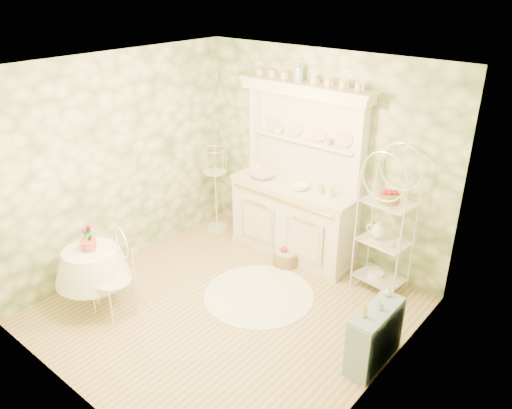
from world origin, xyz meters
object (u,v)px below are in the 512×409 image
Objects in this scene: bakers_rack at (386,227)px; cafe_chair at (114,284)px; kitchen_dresser at (295,175)px; birdcage_stand at (216,183)px; side_shelf at (375,337)px; floor_basket at (286,258)px; round_table at (94,275)px.

bakers_rack reaches higher than cafe_chair.
cafe_chair is (-0.69, -2.38, -0.74)m from kitchen_dresser.
cafe_chair is at bearing -123.81° from bakers_rack.
bakers_rack reaches higher than birdcage_stand.
side_shelf is 0.46× the size of birdcage_stand.
bakers_rack is 1.13× the size of birdcage_stand.
side_shelf is (0.55, -1.19, -0.54)m from bakers_rack.
cafe_chair is 2.73× the size of floor_basket.
bakers_rack is 1.43m from floor_basket.
side_shelf is 2.30× the size of floor_basket.
round_table is 2.29m from birdcage_stand.
side_shelf is at bearing -18.46° from birdcage_stand.
kitchen_dresser is 2.93× the size of round_table.
floor_basket is at bearing 84.44° from cafe_chair.
round_table is 2.63× the size of floor_basket.
cafe_chair is (-2.00, -2.37, -0.43)m from bakers_rack.
round_table is at bearing -128.21° from bakers_rack.
side_shelf is at bearing -32.93° from kitchen_dresser.
round_table is 0.96× the size of cafe_chair.
round_table is 0.36m from cafe_chair.
cafe_chair is at bearing -75.02° from birdcage_stand.
birdcage_stand is at bearing 120.67° from cafe_chair.
kitchen_dresser is 2.37m from side_shelf.
floor_basket is (1.16, 2.10, -0.29)m from round_table.
round_table is at bearing -118.98° from floor_basket.
side_shelf is 0.87× the size of round_table.
birdcage_stand is (-1.29, -0.15, -0.41)m from kitchen_dresser.
kitchen_dresser reaches higher than floor_basket.
bakers_rack reaches higher than floor_basket.
cafe_chair is at bearing -151.14° from side_shelf.
bakers_rack is 5.64× the size of floor_basket.
birdcage_stand is (-3.15, 1.05, 0.44)m from side_shelf.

